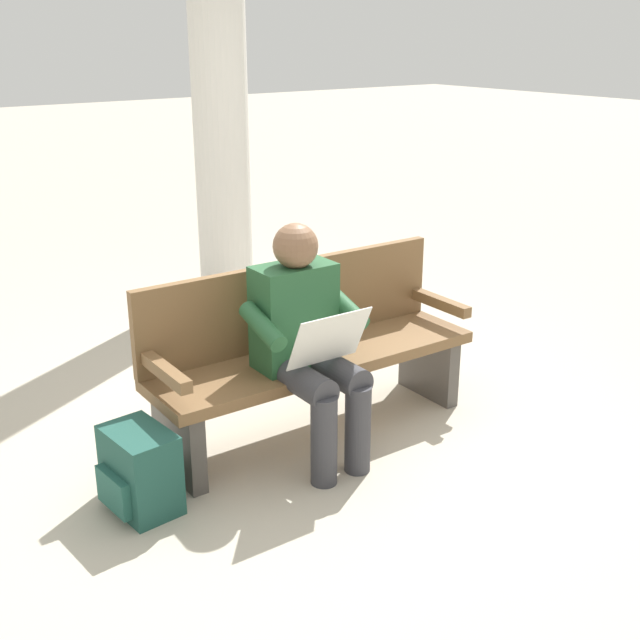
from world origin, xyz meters
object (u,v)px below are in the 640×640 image
at_px(person_seated, 307,338).
at_px(support_pillar, 219,73).
at_px(bench_near, 308,348).
at_px(backpack, 139,471).

distance_m(person_seated, support_pillar, 2.93).
bearing_deg(support_pillar, person_seated, 68.72).
bearing_deg(bench_near, person_seated, 54.54).
xyz_separation_m(bench_near, backpack, (1.07, 0.20, -0.27)).
xyz_separation_m(bench_near, support_pillar, (-0.81, -2.30, 1.27)).
distance_m(bench_near, support_pillar, 2.75).
relative_size(person_seated, support_pillar, 0.34).
relative_size(bench_near, person_seated, 1.53).
bearing_deg(person_seated, bench_near, -125.46).
xyz_separation_m(person_seated, backpack, (0.90, -0.03, -0.44)).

